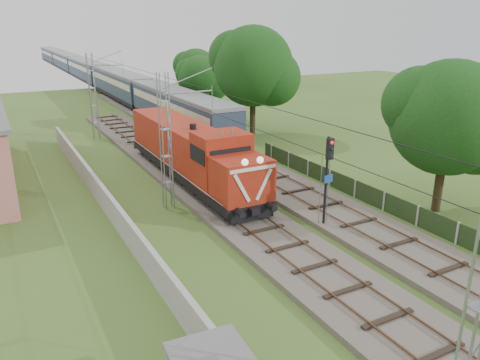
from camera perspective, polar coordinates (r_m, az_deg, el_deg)
ground at (r=20.41m, az=11.71°, el=-12.97°), size 140.00×140.00×0.00m
track_main at (r=25.39m, az=1.65°, el=-5.51°), size 4.20×70.00×0.45m
track_side at (r=38.42m, az=-1.51°, el=2.94°), size 4.20×80.00×0.45m
catenary at (r=27.30m, az=-8.95°, el=4.60°), size 3.31×70.00×8.00m
boundary_wall at (r=27.39m, az=-15.62°, el=-3.09°), size 0.25×40.00×1.50m
fence at (r=27.22m, az=20.86°, el=-4.13°), size 0.12×32.00×1.20m
locomotive at (r=32.01m, az=-5.99°, el=3.50°), size 3.04×17.36×4.41m
coach_rake at (r=91.71m, az=-18.13°, el=12.70°), size 3.06×114.33×3.54m
signal_post at (r=24.57m, az=10.69°, el=1.57°), size 0.56×0.44×5.08m
tree_a at (r=28.68m, az=24.17°, el=6.79°), size 6.77×6.45×8.77m
tree_b at (r=46.09m, az=1.72°, el=13.58°), size 8.06×7.68×10.45m
tree_c at (r=54.73m, az=-4.75°, el=12.13°), size 5.49×5.23×7.12m
tree_d at (r=62.43m, az=-5.28°, el=13.12°), size 5.77×5.50×7.48m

